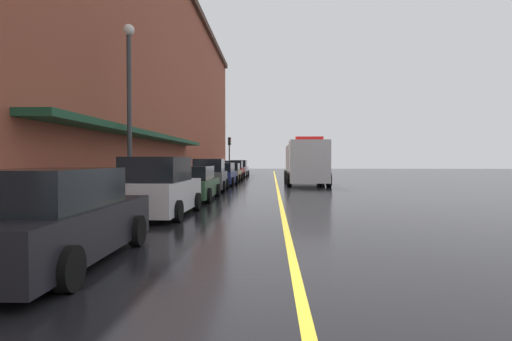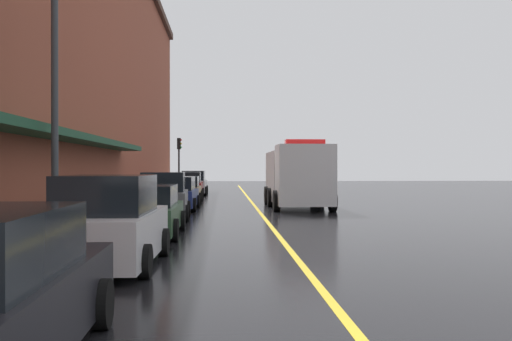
# 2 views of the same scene
# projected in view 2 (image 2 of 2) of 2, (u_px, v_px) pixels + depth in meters

# --- Properties ---
(ground_plane) EXTENTS (112.00, 112.00, 0.00)m
(ground_plane) POSITION_uv_depth(u_px,v_px,m) (255.00, 206.00, 29.88)
(ground_plane) COLOR black
(sidewalk_left) EXTENTS (2.40, 70.00, 0.15)m
(sidewalk_left) POSITION_uv_depth(u_px,v_px,m) (136.00, 206.00, 29.53)
(sidewalk_left) COLOR gray
(sidewalk_left) RESTS_ON ground
(lane_center_stripe) EXTENTS (0.16, 70.00, 0.01)m
(lane_center_stripe) POSITION_uv_depth(u_px,v_px,m) (255.00, 206.00, 29.88)
(lane_center_stripe) COLOR gold
(lane_center_stripe) RESTS_ON ground
(brick_building_left) EXTENTS (11.79, 64.00, 16.26)m
(brick_building_left) POSITION_uv_depth(u_px,v_px,m) (1.00, 45.00, 28.12)
(brick_building_left) COLOR brown
(brick_building_left) RESTS_ON ground
(parked_car_1) EXTENTS (2.18, 4.43, 1.90)m
(parked_car_1) POSITION_uv_depth(u_px,v_px,m) (109.00, 224.00, 11.75)
(parked_car_1) COLOR silver
(parked_car_1) RESTS_ON ground
(parked_car_2) EXTENTS (2.05, 4.71, 1.53)m
(parked_car_2) POSITION_uv_depth(u_px,v_px,m) (148.00, 212.00, 17.07)
(parked_car_2) COLOR #2D5133
(parked_car_2) RESTS_ON ground
(parked_car_3) EXTENTS (2.14, 4.18, 1.87)m
(parked_car_3) POSITION_uv_depth(u_px,v_px,m) (164.00, 197.00, 22.70)
(parked_car_3) COLOR #595B60
(parked_car_3) RESTS_ON ground
(parked_car_4) EXTENTS (2.14, 4.22, 1.61)m
(parked_car_4) POSITION_uv_depth(u_px,v_px,m) (177.00, 194.00, 27.65)
(parked_car_4) COLOR navy
(parked_car_4) RESTS_ON ground
(parked_car_5) EXTENTS (2.14, 4.14, 1.54)m
(parked_car_5) POSITION_uv_depth(u_px,v_px,m) (184.00, 190.00, 33.29)
(parked_car_5) COLOR #A5844C
(parked_car_5) RESTS_ON ground
(parked_car_6) EXTENTS (1.98, 4.15, 1.76)m
(parked_car_6) POSITION_uv_depth(u_px,v_px,m) (189.00, 186.00, 38.25)
(parked_car_6) COLOR maroon
(parked_car_6) RESTS_ON ground
(parked_car_7) EXTENTS (2.07, 4.77, 1.80)m
(parked_car_7) POSITION_uv_depth(u_px,v_px,m) (194.00, 183.00, 43.43)
(parked_car_7) COLOR silver
(parked_car_7) RESTS_ON ground
(box_truck) EXTENTS (2.94, 7.84, 3.35)m
(box_truck) POSITION_uv_depth(u_px,v_px,m) (297.00, 176.00, 29.07)
(box_truck) COLOR silver
(box_truck) RESTS_ON ground
(parking_meter_0) EXTENTS (0.14, 0.18, 1.33)m
(parking_meter_0) POSITION_uv_depth(u_px,v_px,m) (176.00, 181.00, 43.41)
(parking_meter_0) COLOR #4C4C51
(parking_meter_0) RESTS_ON sidewalk_left
(parking_meter_1) EXTENTS (0.14, 0.18, 1.33)m
(parking_meter_1) POSITION_uv_depth(u_px,v_px,m) (94.00, 202.00, 16.18)
(parking_meter_1) COLOR #4C4C51
(parking_meter_1) RESTS_ON sidewalk_left
(parking_meter_2) EXTENTS (0.14, 0.18, 1.33)m
(parking_meter_2) POSITION_uv_depth(u_px,v_px,m) (156.00, 186.00, 31.08)
(parking_meter_2) COLOR #4C4C51
(parking_meter_2) RESTS_ON sidewalk_left
(parking_meter_3) EXTENTS (0.14, 0.18, 1.33)m
(parking_meter_3) POSITION_uv_depth(u_px,v_px,m) (92.00, 203.00, 15.90)
(parking_meter_3) COLOR #4C4C51
(parking_meter_3) RESTS_ON sidewalk_left
(parking_meter_4) EXTENTS (0.14, 0.18, 1.33)m
(parking_meter_4) POSITION_uv_depth(u_px,v_px,m) (93.00, 203.00, 16.08)
(parking_meter_4) COLOR #4C4C51
(parking_meter_4) RESTS_ON sidewalk_left
(street_lamp_left) EXTENTS (0.44, 0.44, 6.94)m
(street_lamp_left) POSITION_uv_depth(u_px,v_px,m) (55.00, 76.00, 14.45)
(street_lamp_left) COLOR #33383D
(street_lamp_left) RESTS_ON sidewalk_left
(traffic_light_near) EXTENTS (0.38, 0.36, 4.30)m
(traffic_light_near) POSITION_uv_depth(u_px,v_px,m) (179.00, 154.00, 46.04)
(traffic_light_near) COLOR #232326
(traffic_light_near) RESTS_ON sidewalk_left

